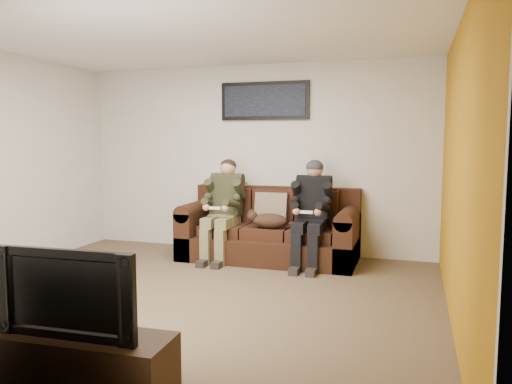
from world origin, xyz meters
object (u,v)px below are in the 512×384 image
(sofa, at_px, (270,232))
(tv_stand, at_px, (76,363))
(framed_poster, at_px, (265,101))
(person_left, at_px, (224,203))
(person_right, at_px, (312,206))
(television, at_px, (73,290))
(cat, at_px, (268,220))

(sofa, height_order, tv_stand, sofa)
(tv_stand, bearing_deg, framed_poster, 88.27)
(person_left, relative_size, person_right, 0.99)
(sofa, relative_size, television, 2.40)
(person_right, relative_size, framed_poster, 1.06)
(sofa, distance_m, person_right, 0.73)
(person_right, distance_m, tv_stand, 3.71)
(tv_stand, bearing_deg, person_left, 94.49)
(person_right, height_order, television, person_right)
(cat, bearing_deg, framed_poster, 110.54)
(person_left, relative_size, framed_poster, 1.05)
(person_left, relative_size, cat, 1.99)
(person_right, height_order, cat, person_right)
(person_right, bearing_deg, tv_stand, -101.84)
(framed_poster, bearing_deg, person_right, -36.17)
(person_left, bearing_deg, cat, -7.77)
(television, bearing_deg, tv_stand, 73.77)
(sofa, bearing_deg, framed_poster, 117.47)
(person_left, height_order, framed_poster, framed_poster)
(person_right, relative_size, tv_stand, 1.07)
(cat, bearing_deg, television, -93.49)
(sofa, relative_size, person_right, 1.72)
(sofa, relative_size, person_left, 1.74)
(person_left, bearing_deg, framed_poster, 56.11)
(person_left, xyz_separation_m, framed_poster, (0.39, 0.58, 1.36))
(sofa, xyz_separation_m, person_left, (-0.59, -0.19, 0.39))
(framed_poster, height_order, tv_stand, framed_poster)
(person_right, xyz_separation_m, framed_poster, (-0.79, 0.58, 1.36))
(framed_poster, distance_m, television, 4.41)
(sofa, xyz_separation_m, framed_poster, (-0.20, 0.38, 1.75))
(person_left, relative_size, tv_stand, 1.06)
(cat, bearing_deg, sofa, 99.83)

